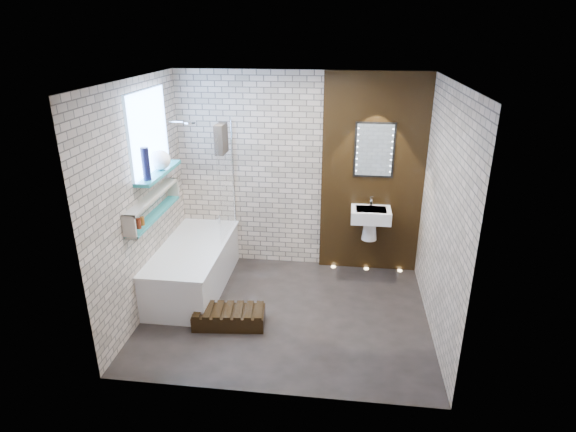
# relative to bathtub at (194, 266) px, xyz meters

# --- Properties ---
(ground) EXTENTS (3.20, 3.20, 0.00)m
(ground) POSITION_rel_bathtub_xyz_m (1.22, -0.45, -0.29)
(ground) COLOR black
(ground) RESTS_ON ground
(room_shell) EXTENTS (3.24, 3.20, 2.60)m
(room_shell) POSITION_rel_bathtub_xyz_m (1.22, -0.45, 1.01)
(room_shell) COLOR #A1927F
(room_shell) RESTS_ON ground
(walnut_panel) EXTENTS (1.30, 0.06, 2.60)m
(walnut_panel) POSITION_rel_bathtub_xyz_m (2.17, 0.82, 1.01)
(walnut_panel) COLOR black
(walnut_panel) RESTS_ON ground
(clerestory_window) EXTENTS (0.18, 1.00, 0.94)m
(clerestory_window) POSITION_rel_bathtub_xyz_m (-0.34, -0.10, 1.61)
(clerestory_window) COLOR #7FADE0
(clerestory_window) RESTS_ON room_shell
(display_niche) EXTENTS (0.14, 1.30, 0.26)m
(display_niche) POSITION_rel_bathtub_xyz_m (-0.31, -0.30, 0.91)
(display_niche) COLOR teal
(display_niche) RESTS_ON room_shell
(bathtub) EXTENTS (0.79, 1.74, 0.70)m
(bathtub) POSITION_rel_bathtub_xyz_m (0.00, 0.00, 0.00)
(bathtub) COLOR white
(bathtub) RESTS_ON ground
(bath_screen) EXTENTS (0.01, 0.78, 1.40)m
(bath_screen) POSITION_rel_bathtub_xyz_m (0.35, 0.44, 0.99)
(bath_screen) COLOR white
(bath_screen) RESTS_ON bathtub
(towel) EXTENTS (0.10, 0.27, 0.35)m
(towel) POSITION_rel_bathtub_xyz_m (0.35, 0.30, 1.56)
(towel) COLOR black
(towel) RESTS_ON bath_screen
(shower_head) EXTENTS (0.18, 0.18, 0.02)m
(shower_head) POSITION_rel_bathtub_xyz_m (-0.08, 0.50, 1.71)
(shower_head) COLOR silver
(shower_head) RESTS_ON room_shell
(washbasin) EXTENTS (0.50, 0.36, 0.58)m
(washbasin) POSITION_rel_bathtub_xyz_m (2.17, 0.62, 0.50)
(washbasin) COLOR white
(washbasin) RESTS_ON walnut_panel
(led_mirror) EXTENTS (0.50, 0.02, 0.70)m
(led_mirror) POSITION_rel_bathtub_xyz_m (2.17, 0.78, 1.36)
(led_mirror) COLOR black
(led_mirror) RESTS_ON walnut_panel
(walnut_step) EXTENTS (0.81, 0.42, 0.17)m
(walnut_step) POSITION_rel_bathtub_xyz_m (0.62, -0.75, -0.20)
(walnut_step) COLOR black
(walnut_step) RESTS_ON ground
(niche_bottles) EXTENTS (0.05, 0.14, 0.11)m
(niche_bottles) POSITION_rel_bathtub_xyz_m (-0.31, -0.68, 0.86)
(niche_bottles) COLOR maroon
(niche_bottles) RESTS_ON display_niche
(sill_vases) EXTENTS (0.23, 0.56, 0.36)m
(sill_vases) POSITION_rel_bathtub_xyz_m (-0.28, -0.11, 1.38)
(sill_vases) COLOR white
(sill_vases) RESTS_ON clerestory_window
(floor_uplights) EXTENTS (0.96, 0.06, 0.01)m
(floor_uplights) POSITION_rel_bathtub_xyz_m (2.17, 0.75, -0.29)
(floor_uplights) COLOR #FFD899
(floor_uplights) RESTS_ON ground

